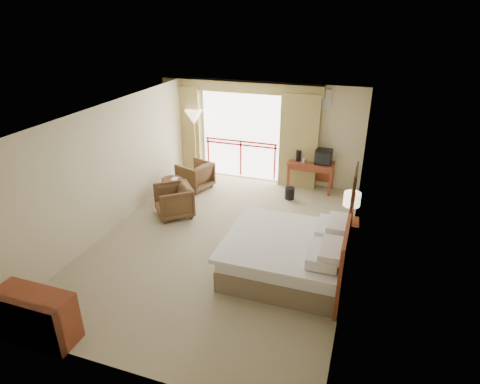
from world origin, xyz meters
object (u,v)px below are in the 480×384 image
(wastebasket, at_px, (290,193))
(side_table, at_px, (172,186))
(armchair_far, at_px, (196,188))
(floor_lamp, at_px, (194,120))
(dresser, at_px, (36,317))
(table_lamp, at_px, (352,200))
(nightstand, at_px, (348,233))
(desk, at_px, (311,168))
(bed, at_px, (289,254))
(armchair_near, at_px, (175,215))
(tv, at_px, (324,157))

(wastebasket, height_order, side_table, side_table)
(armchair_far, xyz_separation_m, floor_lamp, (-0.36, 0.85, 1.63))
(dresser, bearing_deg, floor_lamp, 95.05)
(wastebasket, bearing_deg, floor_lamp, 166.35)
(table_lamp, bearing_deg, nightstand, -90.00)
(desk, bearing_deg, side_table, -153.46)
(bed, relative_size, side_table, 3.75)
(floor_lamp, bearing_deg, dresser, -86.06)
(armchair_near, bearing_deg, tv, 89.41)
(floor_lamp, height_order, dresser, floor_lamp)
(nightstand, relative_size, armchair_far, 0.70)
(bed, distance_m, table_lamp, 1.74)
(armchair_near, bearing_deg, desk, 93.02)
(desk, relative_size, dresser, 1.00)
(desk, height_order, wastebasket, desk)
(nightstand, distance_m, dresser, 5.72)
(table_lamp, bearing_deg, side_table, 170.78)
(wastebasket, distance_m, armchair_near, 2.93)
(nightstand, distance_m, wastebasket, 2.36)
(nightstand, height_order, wastebasket, nightstand)
(desk, relative_size, side_table, 2.09)
(desk, relative_size, armchair_near, 1.46)
(nightstand, bearing_deg, armchair_far, 154.64)
(tv, relative_size, side_table, 0.74)
(armchair_far, relative_size, armchair_near, 0.97)
(wastebasket, xyz_separation_m, side_table, (-2.77, -1.01, 0.24))
(dresser, bearing_deg, wastebasket, 68.22)
(floor_lamp, bearing_deg, armchair_far, -66.96)
(bed, bearing_deg, armchair_near, 156.51)
(dresser, bearing_deg, side_table, 94.84)
(wastebasket, height_order, armchair_far, armchair_far)
(floor_lamp, bearing_deg, side_table, -85.47)
(nightstand, xyz_separation_m, desk, (-1.19, 2.55, 0.32))
(armchair_near, bearing_deg, side_table, 169.94)
(wastebasket, xyz_separation_m, floor_lamp, (-2.91, 0.71, 1.48))
(nightstand, relative_size, floor_lamp, 0.29)
(table_lamp, relative_size, dresser, 0.49)
(floor_lamp, bearing_deg, tv, 0.42)
(nightstand, relative_size, desk, 0.47)
(armchair_far, relative_size, floor_lamp, 0.42)
(armchair_near, xyz_separation_m, floor_lamp, (-0.55, 2.45, 1.63))
(side_table, bearing_deg, nightstand, -9.87)
(nightstand, distance_m, armchair_near, 3.93)
(wastebasket, distance_m, side_table, 2.96)
(armchair_far, height_order, side_table, side_table)
(desk, bearing_deg, dresser, -116.36)
(wastebasket, relative_size, armchair_far, 0.38)
(bed, bearing_deg, tv, 89.41)
(side_table, bearing_deg, bed, -30.81)
(desk, height_order, armchair_near, desk)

